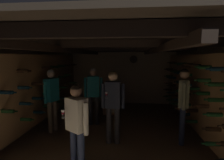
{
  "coord_description": "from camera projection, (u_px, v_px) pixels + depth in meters",
  "views": [
    {
      "loc": [
        0.45,
        -4.68,
        1.99
      ],
      "look_at": [
        -0.09,
        0.48,
        1.34
      ],
      "focal_mm": 29.7,
      "sensor_mm": 36.0,
      "label": 1
    }
  ],
  "objects": [
    {
      "name": "ground_plane",
      "position": [
        113.0,
        132.0,
        4.92
      ],
      "size": [
        8.4,
        8.4,
        0.0
      ],
      "primitive_type": "plane",
      "color": "#8C7051"
    },
    {
      "name": "room_shell",
      "position": [
        115.0,
        78.0,
        5.01
      ],
      "size": [
        4.72,
        6.52,
        2.41
      ],
      "color": "tan",
      "rests_on": "ground_plane"
    },
    {
      "name": "wine_crate_stack",
      "position": [
        111.0,
        101.0,
        6.49
      ],
      "size": [
        0.52,
        0.35,
        0.9
      ],
      "color": "#A37547",
      "rests_on": "ground_plane"
    },
    {
      "name": "display_bottle",
      "position": [
        111.0,
        84.0,
        6.46
      ],
      "size": [
        0.08,
        0.08,
        0.35
      ],
      "color": "#143819",
      "rests_on": "wine_crate_stack"
    },
    {
      "name": "person_host_center",
      "position": [
        113.0,
        100.0,
        4.18
      ],
      "size": [
        0.54,
        0.33,
        1.68
      ],
      "color": "#2D2D33",
      "rests_on": "ground_plane"
    },
    {
      "name": "person_guest_far_left",
      "position": [
        93.0,
        91.0,
        5.38
      ],
      "size": [
        0.53,
        0.38,
        1.68
      ],
      "color": "#2D2D33",
      "rests_on": "ground_plane"
    },
    {
      "name": "person_guest_near_left",
      "position": [
        77.0,
        122.0,
        3.07
      ],
      "size": [
        0.46,
        0.37,
        1.55
      ],
      "color": "#232D4C",
      "rests_on": "ground_plane"
    },
    {
      "name": "person_guest_mid_right",
      "position": [
        183.0,
        98.0,
        4.18
      ],
      "size": [
        0.29,
        0.53,
        1.73
      ],
      "color": "#232D4C",
      "rests_on": "ground_plane"
    },
    {
      "name": "person_guest_mid_left",
      "position": [
        52.0,
        94.0,
        4.86
      ],
      "size": [
        0.33,
        0.52,
        1.67
      ],
      "color": "brown",
      "rests_on": "ground_plane"
    }
  ]
}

